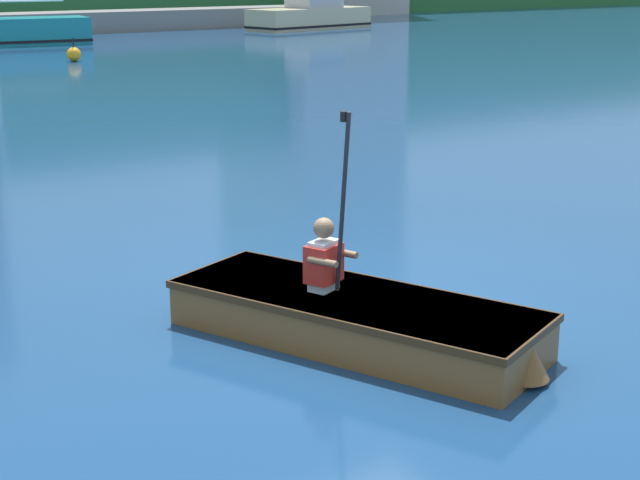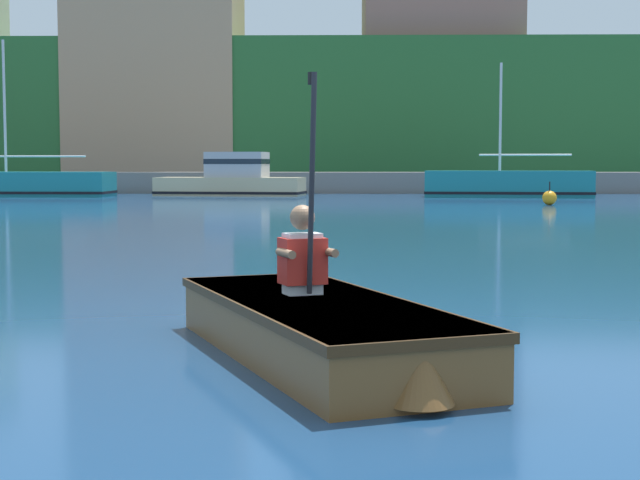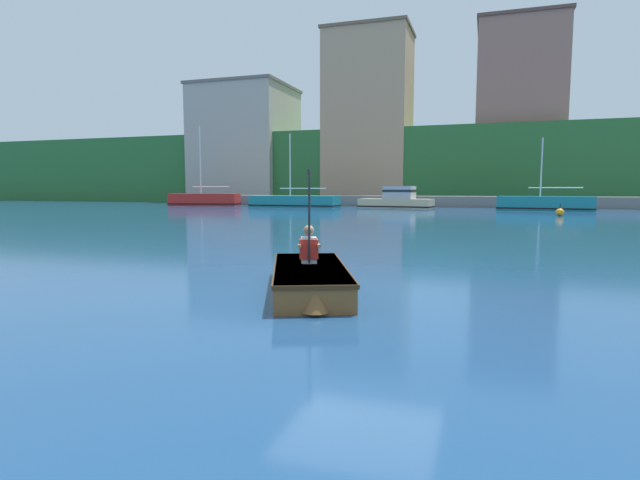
% 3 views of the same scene
% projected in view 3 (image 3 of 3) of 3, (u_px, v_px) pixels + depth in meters
% --- Properties ---
extents(ground_plane, '(300.00, 300.00, 0.00)m').
position_uv_depth(ground_plane, '(362.00, 286.00, 8.02)').
color(ground_plane, navy).
extents(shoreline_ridge, '(120.00, 20.00, 7.55)m').
position_uv_depth(shoreline_ridge, '(469.00, 169.00, 56.41)').
color(shoreline_ridge, '#2D6B33').
rests_on(shoreline_ridge, ground).
extents(waterfront_warehouse_left, '(10.57, 9.90, 13.27)m').
position_uv_depth(waterfront_warehouse_left, '(246.00, 145.00, 58.18)').
color(waterfront_warehouse_left, '#B2A899').
rests_on(waterfront_warehouse_left, ground).
extents(waterfront_office_block_center, '(8.88, 6.81, 17.87)m').
position_uv_depth(waterfront_office_block_center, '(368.00, 118.00, 52.57)').
color(waterfront_office_block_center, tan).
rests_on(waterfront_office_block_center, ground).
extents(waterfront_apartment_right, '(8.33, 9.74, 17.74)m').
position_uv_depth(waterfront_apartment_right, '(518.00, 116.00, 50.44)').
color(waterfront_apartment_right, '#9E6B5B').
rests_on(waterfront_apartment_right, ground).
extents(marina_dock, '(49.48, 2.40, 0.90)m').
position_uv_depth(marina_dock, '(461.00, 202.00, 41.69)').
color(marina_dock, slate).
rests_on(marina_dock, ground).
extents(moored_boat_dock_west_end, '(6.40, 3.10, 7.01)m').
position_uv_depth(moored_boat_dock_west_end, '(204.00, 200.00, 44.56)').
color(moored_boat_dock_west_end, red).
rests_on(moored_boat_dock_west_end, ground).
extents(moored_boat_dock_center_near, '(6.07, 2.78, 1.73)m').
position_uv_depth(moored_boat_dock_center_near, '(397.00, 200.00, 39.63)').
color(moored_boat_dock_center_near, '#CCB789').
rests_on(moored_boat_dock_center_near, ground).
extents(moored_boat_dock_center_far, '(7.47, 2.43, 6.01)m').
position_uv_depth(moored_boat_dock_center_far, '(294.00, 202.00, 41.15)').
color(moored_boat_dock_center_far, '#197A84').
rests_on(moored_boat_dock_center_far, ground).
extents(moored_boat_dock_east_inner, '(6.45, 2.62, 5.05)m').
position_uv_depth(moored_boat_dock_east_inner, '(545.00, 204.00, 34.83)').
color(moored_boat_dock_east_inner, '#197A84').
rests_on(moored_boat_dock_east_inner, ground).
extents(rowboat_foreground, '(2.15, 3.24, 0.38)m').
position_uv_depth(rowboat_foreground, '(310.00, 277.00, 7.55)').
color(rowboat_foreground, brown).
rests_on(rowboat_foreground, ground).
extents(person_paddler, '(0.43, 0.42, 1.47)m').
position_uv_depth(person_paddler, '(309.00, 245.00, 7.84)').
color(person_paddler, silver).
rests_on(person_paddler, rowboat_foreground).
extents(channel_buoy, '(0.44, 0.44, 0.72)m').
position_uv_depth(channel_buoy, '(560.00, 212.00, 28.02)').
color(channel_buoy, orange).
rests_on(channel_buoy, ground).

